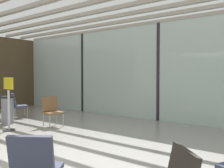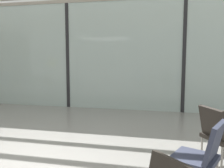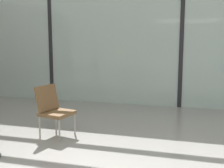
{
  "view_description": "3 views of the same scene",
  "coord_description": "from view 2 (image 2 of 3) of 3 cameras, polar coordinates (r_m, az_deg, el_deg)",
  "views": [
    {
      "loc": [
        3.9,
        -2.31,
        1.49
      ],
      "look_at": [
        -1.6,
        4.73,
        1.19
      ],
      "focal_mm": 40.28,
      "sensor_mm": 36.0,
      "label": 1
    },
    {
      "loc": [
        3.0,
        -1.93,
        1.59
      ],
      "look_at": [
        1.22,
        6.05,
        0.67
      ],
      "focal_mm": 38.65,
      "sensor_mm": 36.0,
      "label": 2
    },
    {
      "loc": [
        0.16,
        -1.73,
        1.58
      ],
      "look_at": [
        -1.69,
        4.94,
        0.55
      ],
      "focal_mm": 43.9,
      "sensor_mm": 36.0,
      "label": 3
    }
  ],
  "objects": [
    {
      "name": "lounge_chair_4",
      "position": [
        3.05,
        20.59,
        -15.02
      ],
      "size": [
        0.67,
        0.65,
        0.87
      ],
      "rotation": [
        0.0,
        0.0,
        4.3
      ],
      "color": "#33384C",
      "rests_on": "ground"
    },
    {
      "name": "glass_curtain_wall",
      "position": [
        7.74,
        -10.34,
        6.51
      ],
      "size": [
        14.0,
        0.08,
        3.22
      ],
      "primitive_type": "cube",
      "color": "#A3B7B2",
      "rests_on": "ground"
    },
    {
      "name": "lounge_chair_2",
      "position": [
        3.92,
        23.99,
        -10.36
      ],
      "size": [
        0.7,
        0.68,
        0.87
      ],
      "rotation": [
        0.0,
        0.0,
        2.1
      ],
      "color": "#28231E",
      "rests_on": "ground"
    },
    {
      "name": "window_mullion_2",
      "position": [
        7.15,
        16.66,
        6.36
      ],
      "size": [
        0.1,
        0.12,
        3.22
      ],
      "primitive_type": "cube",
      "color": "black",
      "rests_on": "ground"
    },
    {
      "name": "parked_airplane",
      "position": [
        13.01,
        -6.99,
        9.33
      ],
      "size": [
        12.84,
        4.51,
        4.51
      ],
      "color": "silver",
      "rests_on": "ground"
    },
    {
      "name": "window_mullion_1",
      "position": [
        7.74,
        -10.34,
        6.51
      ],
      "size": [
        0.1,
        0.12,
        3.22
      ],
      "primitive_type": "cube",
      "color": "black",
      "rests_on": "ground"
    }
  ]
}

